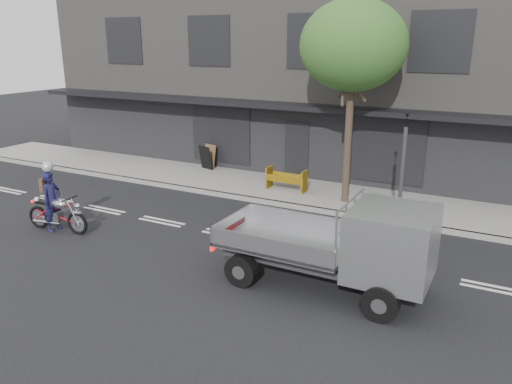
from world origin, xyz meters
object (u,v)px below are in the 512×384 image
object	(u,v)px
traffic_light_pole	(402,171)
construction_barrier	(284,180)
motorcycle	(57,213)
flatbed_ute	(371,244)
rider	(52,201)
street_tree	(353,46)
sandwich_board	(206,158)

from	to	relation	value
traffic_light_pole	construction_barrier	world-z (taller)	traffic_light_pole
motorcycle	construction_barrier	world-z (taller)	motorcycle
flatbed_ute	construction_barrier	xyz separation A→B (m)	(-4.75, 5.96, -0.69)
rider	flatbed_ute	world-z (taller)	flatbed_ute
motorcycle	street_tree	bearing A→B (deg)	36.30
sandwich_board	rider	bearing A→B (deg)	-77.52
traffic_light_pole	construction_barrier	xyz separation A→B (m)	(-4.33, 0.91, -1.08)
sandwich_board	street_tree	bearing A→B (deg)	2.65
motorcycle	sandwich_board	size ratio (longest dim) A/B	2.13
traffic_light_pole	flatbed_ute	size ratio (longest dim) A/B	0.73
motorcycle	flatbed_ute	xyz separation A→B (m)	(9.26, 0.35, 0.70)
street_tree	sandwich_board	world-z (taller)	street_tree
motorcycle	sandwich_board	world-z (taller)	sandwich_board
flatbed_ute	street_tree	bearing A→B (deg)	112.56
motorcycle	rider	xyz separation A→B (m)	(-0.15, -0.00, 0.33)
traffic_light_pole	rider	size ratio (longest dim) A/B	1.94
traffic_light_pole	sandwich_board	bearing A→B (deg)	164.92
traffic_light_pole	sandwich_board	size ratio (longest dim) A/B	3.46
street_tree	construction_barrier	world-z (taller)	street_tree
motorcycle	flatbed_ute	size ratio (longest dim) A/B	0.45
construction_barrier	flatbed_ute	bearing A→B (deg)	-51.47
construction_barrier	sandwich_board	size ratio (longest dim) A/B	1.50
traffic_light_pole	rider	xyz separation A→B (m)	(-9.00, -5.39, -0.75)
street_tree	construction_barrier	bearing A→B (deg)	178.48
construction_barrier	motorcycle	bearing A→B (deg)	-125.60
traffic_light_pole	flatbed_ute	xyz separation A→B (m)	(0.42, -5.05, -0.39)
construction_barrier	rider	bearing A→B (deg)	-126.50
rider	flatbed_ute	distance (m)	9.43
flatbed_ute	construction_barrier	distance (m)	7.65
traffic_light_pole	motorcycle	xyz separation A→B (m)	(-8.84, -5.39, -1.08)
street_tree	flatbed_ute	distance (m)	7.53
street_tree	rider	bearing A→B (deg)	-138.24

